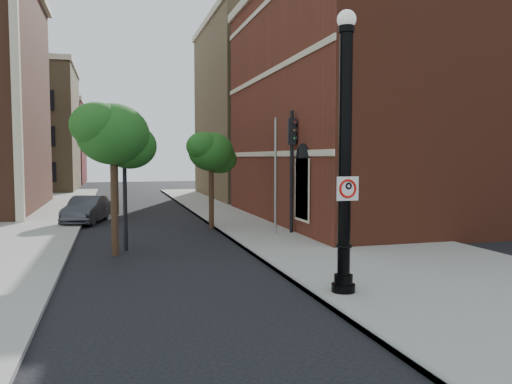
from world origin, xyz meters
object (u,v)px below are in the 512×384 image
object	(u,v)px
traffic_signal_right	(292,152)
no_parking_sign	(348,188)
lamppost	(345,167)
parked_car	(87,210)
traffic_signal_left	(124,157)

from	to	relation	value
traffic_signal_right	no_parking_sign	bearing A→B (deg)	-90.02
lamppost	traffic_signal_right	size ratio (longest dim) A/B	1.27
no_parking_sign	parked_car	bearing A→B (deg)	110.31
parked_car	traffic_signal_right	size ratio (longest dim) A/B	0.78
lamppost	no_parking_sign	world-z (taller)	lamppost
lamppost	parked_car	distance (m)	17.29
lamppost	traffic_signal_right	xyz separation A→B (m)	(2.05, 9.21, 0.46)
parked_car	traffic_signal_right	bearing A→B (deg)	-23.65
traffic_signal_right	traffic_signal_left	bearing A→B (deg)	-153.87
lamppost	parked_car	xyz separation A→B (m)	(-6.57, 15.81, -2.43)
lamppost	no_parking_sign	bearing A→B (deg)	-91.48
parked_car	no_parking_sign	bearing A→B (deg)	-53.90
no_parking_sign	traffic_signal_right	world-z (taller)	traffic_signal_right
lamppost	traffic_signal_right	distance (m)	9.45
lamppost	parked_car	bearing A→B (deg)	112.57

